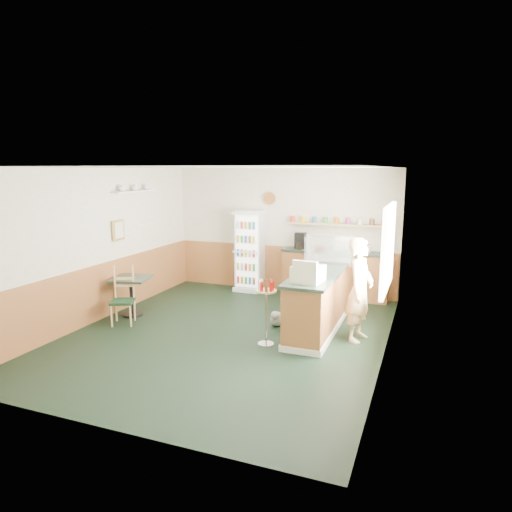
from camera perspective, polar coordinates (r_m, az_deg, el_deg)
The scene contains 13 objects.
ground at distance 7.64m, azimuth -3.64°, elevation -9.69°, with size 6.00×6.00×0.00m, color black.
room_envelope at distance 8.00m, azimuth -3.06°, elevation 2.53°, with size 5.04×6.02×2.72m.
service_counter at distance 8.06m, azimuth 8.36°, elevation -5.25°, with size 0.68×3.01×1.01m.
back_counter at distance 9.71m, azimuth 9.71°, elevation -2.00°, with size 2.24×0.42×1.69m.
drinks_fridge at distance 10.11m, azimuth -0.81°, elevation 0.66°, with size 0.59×0.52×1.79m.
display_case at distance 8.32m, azimuth 9.21°, elevation 0.80°, with size 0.85×0.44×0.48m.
cash_register at distance 6.88m, azimuth 6.53°, elevation -2.22°, with size 0.42×0.44×0.24m, color beige.
shopkeeper at distance 7.32m, azimuth 12.83°, elevation -4.14°, with size 0.55×0.39×1.64m, color tan.
condiment_stand at distance 6.98m, azimuth 1.27°, elevation -5.81°, with size 0.32×0.32×1.01m.
newspaper_rack at distance 8.16m, azimuth 6.06°, elevation -3.75°, with size 0.09×0.40×0.80m.
cafe_table at distance 8.72m, azimuth -15.31°, elevation -3.98°, with size 0.79×0.79×0.72m.
cafe_chair at distance 8.34m, azimuth -16.04°, elevation -4.52°, with size 0.50×0.51×1.02m.
dog_doorstop at distance 7.95m, azimuth 2.62°, elevation -7.79°, with size 0.25×0.32×0.30m.
Camera 1 is at (3.01, -6.50, 2.67)m, focal length 32.00 mm.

